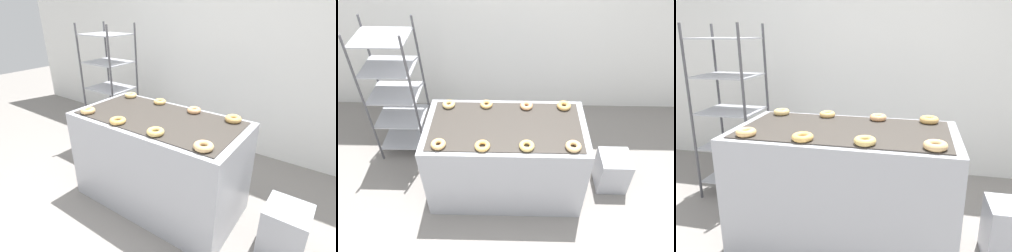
{
  "view_description": "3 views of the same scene",
  "coord_description": "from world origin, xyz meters",
  "views": [
    {
      "loc": [
        1.28,
        -1.03,
        1.75
      ],
      "look_at": [
        0.0,
        0.79,
        0.75
      ],
      "focal_mm": 28.0,
      "sensor_mm": 36.0,
      "label": 1
    },
    {
      "loc": [
        0.06,
        -1.63,
        2.91
      ],
      "look_at": [
        0.0,
        0.79,
        0.75
      ],
      "focal_mm": 35.0,
      "sensor_mm": 36.0,
      "label": 2
    },
    {
      "loc": [
        0.47,
        -1.44,
        1.53
      ],
      "look_at": [
        0.0,
        0.64,
        0.91
      ],
      "focal_mm": 35.0,
      "sensor_mm": 36.0,
      "label": 3
    }
  ],
  "objects": [
    {
      "name": "glaze_bin",
      "position": [
        1.14,
        0.7,
        0.21
      ],
      "size": [
        0.32,
        0.32,
        0.42
      ],
      "color": "#A8AAB2",
      "rests_on": "ground_plane"
    },
    {
      "name": "donut_near_left",
      "position": [
        -0.58,
        0.36,
        0.91
      ],
      "size": [
        0.13,
        0.13,
        0.04
      ],
      "primitive_type": "torus",
      "color": "#E7B16B",
      "rests_on": "fryer_machine"
    },
    {
      "name": "donut_near_midright",
      "position": [
        0.19,
        0.36,
        0.91
      ],
      "size": [
        0.13,
        0.13,
        0.04
      ],
      "primitive_type": "torus",
      "color": "#D9B563",
      "rests_on": "fryer_machine"
    },
    {
      "name": "fryer_machine",
      "position": [
        0.0,
        0.64,
        0.44
      ],
      "size": [
        1.52,
        0.78,
        0.89
      ],
      "color": "#A8AAB2",
      "rests_on": "ground_plane"
    },
    {
      "name": "wall_back",
      "position": [
        0.0,
        2.12,
        1.4
      ],
      "size": [
        8.0,
        0.05,
        2.8
      ],
      "color": "white",
      "rests_on": "ground_plane"
    },
    {
      "name": "donut_near_midleft",
      "position": [
        -0.19,
        0.35,
        0.91
      ],
      "size": [
        0.13,
        0.13,
        0.04
      ],
      "primitive_type": "torus",
      "color": "#EAB25B",
      "rests_on": "fryer_machine"
    },
    {
      "name": "baking_rack_cart",
      "position": [
        -1.21,
        1.23,
        0.81
      ],
      "size": [
        0.55,
        0.46,
        1.6
      ],
      "color": "#4C4C51",
      "rests_on": "ground_plane"
    },
    {
      "name": "donut_far_right",
      "position": [
        0.57,
        0.92,
        0.91
      ],
      "size": [
        0.14,
        0.14,
        0.05
      ],
      "primitive_type": "torus",
      "color": "#DCA85B",
      "rests_on": "fryer_machine"
    },
    {
      "name": "donut_far_midleft",
      "position": [
        -0.2,
        0.93,
        0.91
      ],
      "size": [
        0.12,
        0.12,
        0.04
      ],
      "primitive_type": "torus",
      "color": "#E6B163",
      "rests_on": "fryer_machine"
    },
    {
      "name": "donut_far_left",
      "position": [
        -0.57,
        0.92,
        0.91
      ],
      "size": [
        0.13,
        0.13,
        0.04
      ],
      "primitive_type": "torus",
      "color": "#DEB970",
      "rests_on": "fryer_machine"
    },
    {
      "name": "donut_far_midright",
      "position": [
        0.2,
        0.92,
        0.91
      ],
      "size": [
        0.12,
        0.12,
        0.04
      ],
      "primitive_type": "torus",
      "color": "#EBA56C",
      "rests_on": "fryer_machine"
    },
    {
      "name": "donut_near_right",
      "position": [
        0.59,
        0.36,
        0.91
      ],
      "size": [
        0.14,
        0.14,
        0.04
      ],
      "primitive_type": "torus",
      "color": "tan",
      "rests_on": "fryer_machine"
    }
  ]
}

